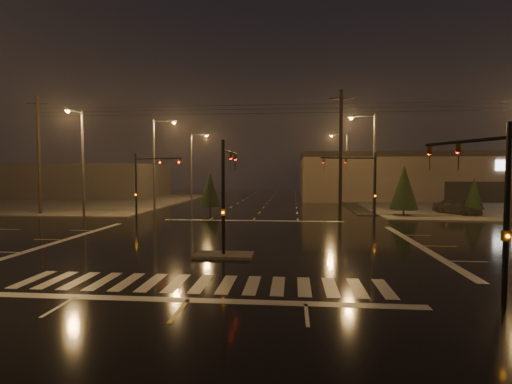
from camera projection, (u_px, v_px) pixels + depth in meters
The scene contains 24 objects.
ground at pixel (235, 243), 24.55m from camera, with size 140.00×140.00×0.00m, color black.
sidewalk_ne at pixel (498, 205), 51.59m from camera, with size 36.00×36.00×0.12m, color #4A4742.
sidewalk_nw at pixel (58, 201), 57.16m from camera, with size 36.00×36.00×0.12m, color #4A4742.
median_island at pixel (223, 255), 20.57m from camera, with size 3.00×1.60×0.15m, color #4A4742.
crosswalk at pixel (201, 284), 15.60m from camera, with size 15.00×2.60×0.01m, color beige.
stop_bar_near at pixel (188, 300), 13.61m from camera, with size 16.00×0.50×0.01m, color beige.
stop_bar_far at pixel (253, 221), 35.49m from camera, with size 16.00×0.50×0.01m, color beige.
retail_building at pixel (481, 175), 66.83m from camera, with size 60.20×28.30×7.20m.
commercial_block at pixel (71, 180), 69.41m from camera, with size 30.00×18.00×5.60m, color #3E3837.
signal_mast_median at pixel (226, 183), 21.30m from camera, with size 0.25×4.59×6.00m.
signal_mast_ne at pixel (364, 178), 33.55m from camera, with size 4.84×1.86×6.00m.
signal_mast_nw at pixel (145, 178), 35.31m from camera, with size 4.84×1.86×6.00m.
signal_mast_se at pixel (487, 191), 13.71m from camera, with size 1.55×3.87×6.00m.
streetlight_1 at pixel (157, 158), 43.18m from camera, with size 2.77×0.32×10.00m.
streetlight_2 at pixel (193, 162), 59.09m from camera, with size 2.77×0.32×10.00m.
streetlight_3 at pixel (371, 157), 39.12m from camera, with size 2.77×0.32×10.00m.
streetlight_4 at pixel (345, 162), 59.01m from camera, with size 2.77×0.32×10.00m.
streetlight_5 at pixel (81, 156), 36.85m from camera, with size 0.32×2.77×10.00m.
utility_pole_0 at pixel (39, 154), 40.19m from camera, with size 2.20×0.32×12.00m.
utility_pole_1 at pixel (341, 153), 37.41m from camera, with size 2.20×0.32×12.00m.
conifer_0 at pixel (404, 188), 38.67m from camera, with size 2.71×2.71×4.93m.
conifer_1 at pixel (474, 194), 38.73m from camera, with size 1.92×1.92×3.71m.
conifer_3 at pixel (210, 190), 41.79m from camera, with size 2.25×2.25×4.22m.
car_parked at pixel (457, 207), 40.04m from camera, with size 1.93×4.81×1.64m, color black.
Camera 1 is at (3.56, -24.13, 4.41)m, focal length 28.00 mm.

